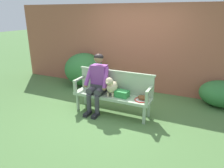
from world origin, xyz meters
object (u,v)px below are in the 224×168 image
at_px(tennis_racket, 142,99).
at_px(sports_bag, 122,94).
at_px(person_seated, 98,81).
at_px(baseball_glove, 143,98).
at_px(dog_on_bench, 111,86).
at_px(garden_bench, 112,97).

bearing_deg(tennis_racket, sports_bag, -176.80).
relative_size(person_seated, baseball_glove, 5.95).
bearing_deg(person_seated, baseball_glove, 1.16).
bearing_deg(tennis_racket, dog_on_bench, -174.83).
bearing_deg(dog_on_bench, baseball_glove, 5.88).
relative_size(garden_bench, baseball_glove, 7.90).
xyz_separation_m(garden_bench, person_seated, (-0.34, -0.01, 0.33)).
relative_size(garden_bench, dog_on_bench, 3.91).
distance_m(person_seated, tennis_racket, 1.06).
bearing_deg(sports_bag, garden_bench, 175.43).
xyz_separation_m(garden_bench, baseball_glove, (0.69, 0.01, 0.10)).
distance_m(person_seated, sports_bag, 0.62).
distance_m(dog_on_bench, baseball_glove, 0.70).
xyz_separation_m(person_seated, baseball_glove, (1.03, 0.02, -0.23)).
height_order(garden_bench, sports_bag, sports_bag).
bearing_deg(dog_on_bench, tennis_racket, 5.17).
relative_size(garden_bench, sports_bag, 6.21).
bearing_deg(dog_on_bench, person_seated, 172.19).
bearing_deg(person_seated, dog_on_bench, -7.81).
distance_m(garden_bench, sports_bag, 0.28).
bearing_deg(tennis_racket, garden_bench, -179.60).
xyz_separation_m(person_seated, sports_bag, (0.59, -0.01, -0.21)).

